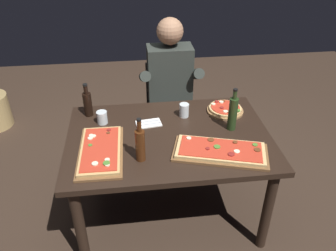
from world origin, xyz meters
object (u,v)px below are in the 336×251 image
at_px(wine_bottle_dark, 140,144).
at_px(diner_chair, 169,106).
at_px(dining_table, 169,147).
at_px(pizza_rectangular_left, 101,151).
at_px(tumbler_near_camera, 102,117).
at_px(pizza_rectangular_front, 220,151).
at_px(vinegar_bottle_green, 233,113).
at_px(tumbler_far_side, 184,110).
at_px(oil_bottle_amber, 88,103).
at_px(pizza_round_far, 225,109).
at_px(seated_diner, 170,87).

xyz_separation_m(wine_bottle_dark, diner_chair, (0.31, 1.10, -0.37)).
xyz_separation_m(dining_table, pizza_rectangular_left, (-0.46, -0.15, 0.12)).
bearing_deg(tumbler_near_camera, pizza_rectangular_front, -31.36).
height_order(vinegar_bottle_green, tumbler_far_side, vinegar_bottle_green).
distance_m(oil_bottle_amber, tumbler_far_side, 0.72).
bearing_deg(pizza_round_far, pizza_rectangular_left, -155.87).
relative_size(dining_table, tumbler_far_side, 13.66).
bearing_deg(oil_bottle_amber, seated_diner, 30.17).
bearing_deg(tumbler_far_side, dining_table, -120.87).
xyz_separation_m(tumbler_far_side, seated_diner, (-0.04, 0.49, -0.05)).
bearing_deg(vinegar_bottle_green, pizza_rectangular_left, -168.95).
distance_m(dining_table, wine_bottle_dark, 0.38).
distance_m(dining_table, vinegar_bottle_green, 0.50).
xyz_separation_m(tumbler_near_camera, tumbler_far_side, (0.60, 0.02, 0.00)).
bearing_deg(seated_diner, diner_chair, 90.00).
relative_size(pizza_round_far, oil_bottle_amber, 1.07).
bearing_deg(oil_bottle_amber, dining_table, -31.49).
xyz_separation_m(pizza_rectangular_front, wine_bottle_dark, (-0.51, 0.00, 0.10)).
xyz_separation_m(wine_bottle_dark, seated_diner, (0.31, 0.98, -0.11)).
height_order(pizza_rectangular_front, pizza_rectangular_left, same).
bearing_deg(vinegar_bottle_green, tumbler_near_camera, 168.27).
bearing_deg(wine_bottle_dark, diner_chair, 74.12).
xyz_separation_m(vinegar_bottle_green, seated_diner, (-0.34, 0.70, -0.13)).
relative_size(tumbler_near_camera, tumbler_far_side, 0.90).
bearing_deg(tumbler_near_camera, seated_diner, 42.35).
xyz_separation_m(pizza_rectangular_front, seated_diner, (-0.20, 0.98, -0.02)).
distance_m(pizza_round_far, oil_bottle_amber, 1.04).
distance_m(tumbler_near_camera, diner_chair, 0.90).
xyz_separation_m(oil_bottle_amber, tumbler_far_side, (0.71, -0.10, -0.05)).
height_order(pizza_rectangular_left, wine_bottle_dark, wine_bottle_dark).
relative_size(pizza_rectangular_front, wine_bottle_dark, 2.18).
relative_size(dining_table, pizza_rectangular_left, 2.56).
bearing_deg(dining_table, wine_bottle_dark, -130.68).
bearing_deg(vinegar_bottle_green, oil_bottle_amber, 162.78).
relative_size(wine_bottle_dark, oil_bottle_amber, 1.16).
distance_m(wine_bottle_dark, tumbler_far_side, 0.60).
distance_m(dining_table, seated_diner, 0.75).
relative_size(dining_table, seated_diner, 1.05).
distance_m(pizza_round_far, diner_chair, 0.74).
bearing_deg(dining_table, pizza_rectangular_left, -162.37).
height_order(diner_chair, seated_diner, seated_diner).
xyz_separation_m(wine_bottle_dark, oil_bottle_amber, (-0.36, 0.59, -0.01)).
xyz_separation_m(dining_table, diner_chair, (0.11, 0.86, -0.16)).
height_order(wine_bottle_dark, tumbler_far_side, wine_bottle_dark).
height_order(pizza_rectangular_left, tumbler_near_camera, tumbler_near_camera).
distance_m(wine_bottle_dark, diner_chair, 1.20).
xyz_separation_m(tumbler_far_side, diner_chair, (-0.04, 0.61, -0.30)).
xyz_separation_m(oil_bottle_amber, vinegar_bottle_green, (1.01, -0.31, 0.03)).
distance_m(dining_table, tumbler_near_camera, 0.53).
relative_size(tumbler_far_side, seated_diner, 0.08).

